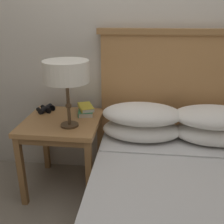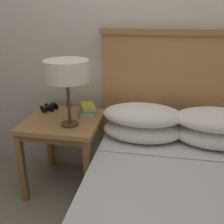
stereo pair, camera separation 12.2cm
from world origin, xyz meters
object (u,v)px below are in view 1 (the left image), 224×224
at_px(book_stacked_on_top, 86,107).
at_px(book_on_nightstand, 85,111).
at_px(binoculars_pair, 46,109).
at_px(table_lamp, 66,73).
at_px(nightstand, 63,129).
at_px(bed, 183,200).

bearing_deg(book_stacked_on_top, book_on_nightstand, -118.82).
xyz_separation_m(book_on_nightstand, binoculars_pair, (-0.34, 0.01, 0.00)).
bearing_deg(table_lamp, nightstand, 130.49).
height_order(book_stacked_on_top, binoculars_pair, book_stacked_on_top).
bearing_deg(binoculars_pair, book_stacked_on_top, -0.76).
distance_m(book_stacked_on_top, binoculars_pair, 0.34).
distance_m(nightstand, bed, 1.02).
xyz_separation_m(nightstand, book_on_nightstand, (0.15, 0.15, 0.10)).
relative_size(table_lamp, book_stacked_on_top, 2.19).
xyz_separation_m(bed, binoculars_pair, (-1.07, 0.63, 0.32)).
relative_size(bed, table_lamp, 3.76).
bearing_deg(table_lamp, book_on_nightstand, 76.31).
distance_m(nightstand, book_stacked_on_top, 0.26).
relative_size(nightstand, book_on_nightstand, 2.73).
bearing_deg(book_on_nightstand, binoculars_pair, 178.81).
xyz_separation_m(table_lamp, binoculars_pair, (-0.28, 0.27, -0.37)).
height_order(table_lamp, book_stacked_on_top, table_lamp).
xyz_separation_m(nightstand, table_lamp, (0.09, -0.11, 0.48)).
bearing_deg(binoculars_pair, bed, -30.40).
xyz_separation_m(bed, book_on_nightstand, (-0.73, 0.62, 0.32)).
xyz_separation_m(table_lamp, book_stacked_on_top, (0.06, 0.26, -0.34)).
bearing_deg(book_on_nightstand, bed, -40.41).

